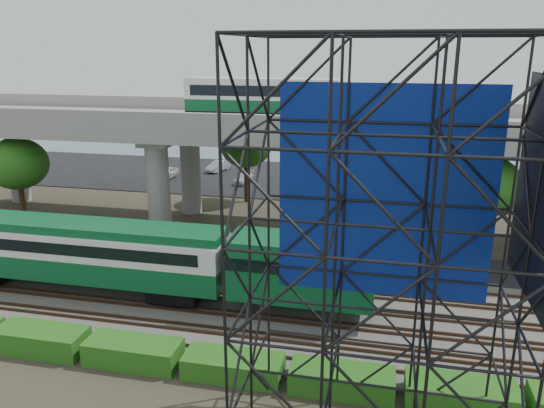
# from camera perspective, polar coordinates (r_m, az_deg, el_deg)

# --- Properties ---
(ground) EXTENTS (140.00, 140.00, 0.00)m
(ground) POSITION_cam_1_polar(r_m,az_deg,el_deg) (29.66, -3.65, -13.13)
(ground) COLOR #474233
(ground) RESTS_ON ground
(ballast_bed) EXTENTS (90.00, 12.00, 0.20)m
(ballast_bed) POSITION_cam_1_polar(r_m,az_deg,el_deg) (31.30, -2.62, -11.22)
(ballast_bed) COLOR slate
(ballast_bed) RESTS_ON ground
(service_road) EXTENTS (90.00, 5.00, 0.08)m
(service_road) POSITION_cam_1_polar(r_m,az_deg,el_deg) (38.84, 0.63, -5.62)
(service_road) COLOR black
(service_road) RESTS_ON ground
(parking_lot) EXTENTS (90.00, 18.00, 0.08)m
(parking_lot) POSITION_cam_1_polar(r_m,az_deg,el_deg) (60.97, 5.18, 2.52)
(parking_lot) COLOR black
(parking_lot) RESTS_ON ground
(harbor_water) EXTENTS (140.00, 40.00, 0.03)m
(harbor_water) POSITION_cam_1_polar(r_m,az_deg,el_deg) (82.38, 7.18, 6.08)
(harbor_water) COLOR #466174
(harbor_water) RESTS_ON ground
(rail_tracks) EXTENTS (90.00, 9.52, 0.16)m
(rail_tracks) POSITION_cam_1_polar(r_m,az_deg,el_deg) (31.22, -2.63, -10.93)
(rail_tracks) COLOR #472D1E
(rail_tracks) RESTS_ON ballast_bed
(commuter_train) EXTENTS (29.30, 3.06, 4.30)m
(commuter_train) POSITION_cam_1_polar(r_m,az_deg,el_deg) (33.35, -17.42, -4.97)
(commuter_train) COLOR black
(commuter_train) RESTS_ON rail_tracks
(overpass) EXTENTS (80.00, 12.00, 12.40)m
(overpass) POSITION_cam_1_polar(r_m,az_deg,el_deg) (41.93, 1.99, 7.63)
(overpass) COLOR #9E9B93
(overpass) RESTS_ON ground
(scaffold_tower) EXTENTS (9.36, 6.36, 15.00)m
(scaffold_tower) POSITION_cam_1_polar(r_m,az_deg,el_deg) (18.22, 11.56, -6.99)
(scaffold_tower) COLOR black
(scaffold_tower) RESTS_ON ground
(hedge_strip) EXTENTS (34.60, 1.80, 1.20)m
(hedge_strip) POSITION_cam_1_polar(r_m,az_deg,el_deg) (25.61, -4.17, -16.91)
(hedge_strip) COLOR #1A5513
(hedge_strip) RESTS_ON ground
(trees) EXTENTS (40.94, 16.94, 7.69)m
(trees) POSITION_cam_1_polar(r_m,az_deg,el_deg) (43.59, -3.83, 4.41)
(trees) COLOR #382314
(trees) RESTS_ON ground
(suv) EXTENTS (4.65, 2.56, 1.23)m
(suv) POSITION_cam_1_polar(r_m,az_deg,el_deg) (43.10, -14.08, -2.94)
(suv) COLOR black
(suv) RESTS_ON service_road
(parked_cars) EXTENTS (37.17, 9.54, 1.30)m
(parked_cars) POSITION_cam_1_polar(r_m,az_deg,el_deg) (60.63, 6.13, 3.05)
(parked_cars) COLOR silver
(parked_cars) RESTS_ON parking_lot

